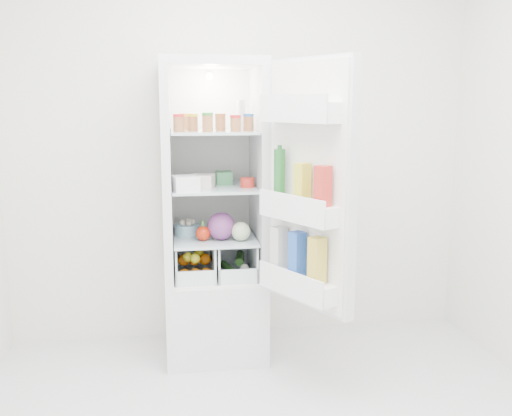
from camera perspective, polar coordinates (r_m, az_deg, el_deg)
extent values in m
cube|color=silver|center=(3.73, -1.59, 6.66)|extent=(3.00, 0.02, 2.60)
cube|color=silver|center=(0.86, 23.06, -7.12)|extent=(3.00, 0.02, 2.60)
cube|color=silver|center=(3.65, -4.12, -10.38)|extent=(0.60, 0.60, 0.50)
cube|color=silver|center=(3.42, -4.47, 14.26)|extent=(0.60, 0.60, 0.05)
cube|color=silver|center=(3.71, -4.62, 3.90)|extent=(0.60, 0.05, 1.25)
cube|color=silver|center=(3.43, -8.91, 3.27)|extent=(0.05, 0.60, 1.25)
cube|color=silver|center=(3.47, 0.23, 3.48)|extent=(0.05, 0.60, 1.25)
cube|color=white|center=(3.68, -4.59, 3.85)|extent=(0.50, 0.01, 1.25)
sphere|color=white|center=(3.62, -4.69, 13.01)|extent=(0.05, 0.05, 0.05)
cube|color=#B0C3CE|center=(3.48, -4.20, -2.97)|extent=(0.49, 0.53, 0.01)
cube|color=#B0C3CE|center=(3.42, -4.27, 2.09)|extent=(0.49, 0.53, 0.02)
cube|color=#B0C3CE|center=(3.39, -4.34, 7.61)|extent=(0.49, 0.53, 0.02)
cylinder|color=#B21919|center=(3.25, -7.75, 8.31)|extent=(0.06, 0.06, 0.08)
cylinder|color=gold|center=(3.30, -6.35, 8.37)|extent=(0.06, 0.06, 0.08)
cylinder|color=#267226|center=(3.22, -4.86, 8.35)|extent=(0.06, 0.06, 0.08)
cylinder|color=brown|center=(3.33, -3.58, 8.43)|extent=(0.06, 0.06, 0.08)
cylinder|color=#B21919|center=(3.27, -2.06, 8.41)|extent=(0.06, 0.06, 0.08)
cylinder|color=#194C8C|center=(3.32, -0.77, 8.45)|extent=(0.06, 0.06, 0.08)
cylinder|color=#BF8C19|center=(3.48, -7.13, 8.46)|extent=(0.06, 0.06, 0.08)
cylinder|color=silver|center=(3.45, -1.53, 9.28)|extent=(0.05, 0.05, 0.18)
cube|color=white|center=(3.22, -7.06, 2.44)|extent=(0.16, 0.16, 0.09)
cube|color=silver|center=(3.36, -5.42, 2.71)|extent=(0.16, 0.16, 0.08)
cylinder|color=red|center=(3.36, -0.86, 2.58)|extent=(0.11, 0.11, 0.06)
cube|color=silver|center=(3.59, -7.04, 2.88)|extent=(0.19, 0.17, 0.04)
cube|color=#419155|center=(3.51, -3.24, 3.06)|extent=(0.10, 0.13, 0.08)
sphere|color=#5F205F|center=(3.38, -3.51, -1.82)|extent=(0.16, 0.16, 0.16)
sphere|color=red|center=(3.37, -5.32, -2.55)|extent=(0.09, 0.09, 0.09)
cylinder|color=#93C6DB|center=(3.52, -6.90, -2.18)|extent=(0.19, 0.19, 0.07)
sphere|color=#ACC090|center=(3.35, -1.53, -2.36)|extent=(0.11, 0.11, 0.11)
sphere|color=orange|center=(3.41, -7.17, -6.63)|extent=(0.07, 0.07, 0.07)
sphere|color=orange|center=(3.41, -6.07, -6.60)|extent=(0.07, 0.07, 0.07)
sphere|color=orange|center=(3.41, -4.98, -6.56)|extent=(0.07, 0.07, 0.07)
sphere|color=orange|center=(3.51, -7.24, -5.20)|extent=(0.07, 0.07, 0.07)
sphere|color=orange|center=(3.51, -6.17, -5.17)|extent=(0.07, 0.07, 0.07)
sphere|color=orange|center=(3.51, -5.11, -5.14)|extent=(0.07, 0.07, 0.07)
sphere|color=yellow|center=(3.44, -6.81, -4.89)|extent=(0.06, 0.06, 0.06)
sphere|color=yellow|center=(3.55, -5.73, -4.39)|extent=(0.06, 0.06, 0.06)
sphere|color=yellow|center=(3.40, -6.12, -5.05)|extent=(0.06, 0.06, 0.06)
cylinder|color=#234A18|center=(3.54, -2.82, -6.08)|extent=(0.09, 0.21, 0.05)
cylinder|color=#234A18|center=(3.58, -1.62, -5.04)|extent=(0.08, 0.21, 0.05)
sphere|color=white|center=(3.43, -1.95, -6.62)|extent=(0.05, 0.05, 0.05)
sphere|color=white|center=(3.45, -1.16, -6.01)|extent=(0.05, 0.05, 0.05)
cube|color=silver|center=(2.97, 5.55, 2.25)|extent=(0.34, 0.55, 1.30)
cube|color=white|center=(2.95, 5.05, 2.20)|extent=(0.28, 0.50, 1.26)
cube|color=white|center=(2.88, 4.42, 9.50)|extent=(0.34, 0.49, 0.10)
cube|color=white|center=(2.94, 4.28, -0.30)|extent=(0.34, 0.49, 0.10)
cube|color=white|center=(3.04, 4.18, -7.74)|extent=(0.34, 0.49, 0.10)
sphere|color=#9D7A47|center=(2.79, 6.01, 10.68)|extent=(0.05, 0.05, 0.05)
sphere|color=#9D7A47|center=(2.85, 4.89, 10.69)|extent=(0.05, 0.05, 0.05)
sphere|color=#9D7A47|center=(2.91, 3.82, 10.70)|extent=(0.05, 0.05, 0.05)
sphere|color=#9D7A47|center=(2.97, 2.80, 10.71)|extent=(0.05, 0.05, 0.05)
sphere|color=#9D7A47|center=(3.03, 1.81, 10.71)|extent=(0.05, 0.05, 0.05)
cylinder|color=#195A22|center=(3.02, 2.37, 3.47)|extent=(0.06, 0.06, 0.26)
cube|color=yellow|center=(2.89, 4.63, 2.53)|extent=(0.09, 0.09, 0.20)
cube|color=red|center=(2.78, 6.69, 2.18)|extent=(0.09, 0.09, 0.20)
cube|color=silver|center=(3.09, 2.31, -4.09)|extent=(0.10, 0.10, 0.24)
cube|color=blue|center=(2.98, 4.14, -4.66)|extent=(0.10, 0.10, 0.24)
cube|color=gold|center=(2.88, 6.12, -5.26)|extent=(0.10, 0.10, 0.24)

